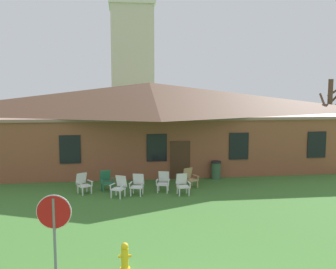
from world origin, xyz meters
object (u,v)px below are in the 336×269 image
at_px(lawn_chair_middle, 137,184).
at_px(trash_bin, 216,170).
at_px(lawn_chair_right_end, 163,181).
at_px(fire_hydrant, 125,257).
at_px(lawn_chair_left_end, 119,186).
at_px(lawn_chair_under_eave, 190,177).
at_px(lawn_chair_near_door, 106,180).
at_px(stop_sign, 54,226).
at_px(lawn_chair_far_side, 182,184).
at_px(lawn_chair_by_porch, 83,183).

relative_size(lawn_chair_middle, trash_bin, 0.98).
relative_size(lawn_chair_right_end, fire_hydrant, 1.21).
relative_size(lawn_chair_left_end, lawn_chair_under_eave, 1.00).
height_order(lawn_chair_near_door, fire_hydrant, lawn_chair_near_door).
bearing_deg(stop_sign, lawn_chair_far_side, 62.93).
distance_m(stop_sign, lawn_chair_far_side, 9.71).
xyz_separation_m(lawn_chair_right_end, lawn_chair_far_side, (0.84, -0.59, 0.00)).
bearing_deg(stop_sign, lawn_chair_left_end, 80.44).
distance_m(lawn_chair_by_porch, fire_hydrant, 8.23).
distance_m(lawn_chair_near_door, lawn_chair_under_eave, 4.16).
bearing_deg(fire_hydrant, stop_sign, -141.20).
bearing_deg(stop_sign, trash_bin, 59.44).
bearing_deg(trash_bin, stop_sign, -120.56).
height_order(lawn_chair_left_end, lawn_chair_far_side, same).
relative_size(lawn_chair_near_door, lawn_chair_left_end, 1.00).
height_order(lawn_chair_middle, trash_bin, trash_bin).
bearing_deg(lawn_chair_middle, lawn_chair_right_end, 16.52).
relative_size(lawn_chair_by_porch, lawn_chair_left_end, 1.00).
relative_size(lawn_chair_right_end, trash_bin, 0.98).
relative_size(lawn_chair_near_door, lawn_chair_right_end, 1.00).
height_order(lawn_chair_far_side, trash_bin, trash_bin).
bearing_deg(lawn_chair_far_side, lawn_chair_left_end, -179.05).
relative_size(lawn_chair_by_porch, lawn_chair_near_door, 1.00).
relative_size(lawn_chair_far_side, trash_bin, 0.98).
xyz_separation_m(lawn_chair_by_porch, lawn_chair_right_end, (3.80, -0.14, 0.00)).
height_order(lawn_chair_middle, lawn_chair_under_eave, same).
bearing_deg(lawn_chair_right_end, lawn_chair_under_eave, 24.50).
height_order(lawn_chair_right_end, lawn_chair_far_side, same).
relative_size(lawn_chair_by_porch, lawn_chair_under_eave, 1.00).
distance_m(lawn_chair_right_end, trash_bin, 3.84).
bearing_deg(lawn_chair_right_end, lawn_chair_middle, -163.48).
bearing_deg(lawn_chair_by_porch, lawn_chair_under_eave, 5.51).
bearing_deg(lawn_chair_middle, stop_sign, -104.52).
bearing_deg(fire_hydrant, lawn_chair_far_side, 69.11).
bearing_deg(trash_bin, lawn_chair_by_porch, -163.60).
xyz_separation_m(lawn_chair_near_door, lawn_chair_middle, (1.48, -0.97, 0.00)).
distance_m(lawn_chair_far_side, fire_hydrant, 7.79).
height_order(lawn_chair_middle, lawn_chair_right_end, same).
bearing_deg(lawn_chair_left_end, trash_bin, 28.26).
xyz_separation_m(lawn_chair_far_side, lawn_chair_under_eave, (0.57, 1.23, 0.00)).
bearing_deg(trash_bin, lawn_chair_near_door, -164.88).
height_order(stop_sign, lawn_chair_middle, stop_sign).
bearing_deg(fire_hydrant, lawn_chair_near_door, 95.43).
bearing_deg(trash_bin, lawn_chair_right_end, -145.27).
xyz_separation_m(lawn_chair_left_end, trash_bin, (5.26, 2.83, -0.00)).
bearing_deg(stop_sign, lawn_chair_by_porch, 91.63).
bearing_deg(lawn_chair_right_end, trash_bin, 34.73).
xyz_separation_m(lawn_chair_near_door, lawn_chair_far_side, (3.58, -1.19, 0.00)).
height_order(lawn_chair_under_eave, fire_hydrant, lawn_chair_under_eave).
bearing_deg(lawn_chair_middle, lawn_chair_near_door, 146.75).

